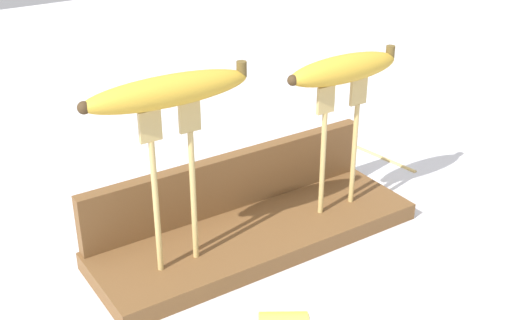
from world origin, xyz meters
The scene contains 8 objects.
ground_plane centered at (0.00, 0.00, 0.00)m, with size 3.00×3.00×0.00m, color silver.
wooden_board centered at (0.00, 0.00, 0.01)m, with size 0.44×0.15×0.02m, color brown.
board_backstop centered at (0.00, 0.06, 0.06)m, with size 0.44×0.02×0.08m, color brown.
fork_stand_left centered at (-0.12, -0.02, 0.15)m, with size 0.07×0.01×0.21m.
fork_stand_right centered at (0.12, -0.02, 0.13)m, with size 0.08×0.01×0.18m.
banana_raised_left centered at (-0.12, -0.02, 0.25)m, with size 0.20×0.05×0.04m.
banana_raised_right centered at (0.12, -0.02, 0.23)m, with size 0.17×0.05×0.04m.
fork_fallen_near centered at (0.31, 0.15, 0.00)m, with size 0.04×0.19×0.01m.
Camera 1 is at (-0.42, -0.64, 0.50)m, focal length 47.25 mm.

